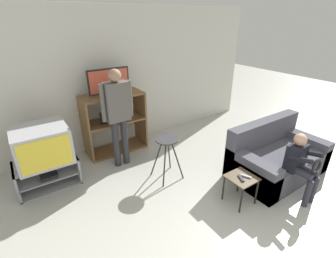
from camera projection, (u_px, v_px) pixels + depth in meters
wall_back at (118, 79)px, 4.64m from camera, size 6.40×0.06×2.60m
tv_stand at (48, 173)px, 3.70m from camera, size 0.87×0.50×0.44m
television_main at (42, 145)px, 3.50m from camera, size 0.73×0.67×0.53m
media_shelf at (114, 123)px, 4.56m from camera, size 1.12×0.51×1.12m
television_flat at (109, 83)px, 4.20m from camera, size 0.74×0.20×0.47m
folding_stool at (167, 147)px, 3.76m from camera, size 0.41×0.39×0.69m
snack_table at (241, 181)px, 3.31m from camera, size 0.36×0.36×0.41m
remote_control_black at (241, 178)px, 3.24m from camera, size 0.09×0.15×0.02m
remote_control_white at (246, 176)px, 3.28m from camera, size 0.10×0.15×0.02m
couch at (276, 157)px, 3.99m from camera, size 1.59×0.89×0.85m
person_standing_adult at (118, 110)px, 3.91m from camera, size 0.53×0.20×1.67m
person_seated_child at (301, 162)px, 3.34m from camera, size 0.33×0.43×0.96m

